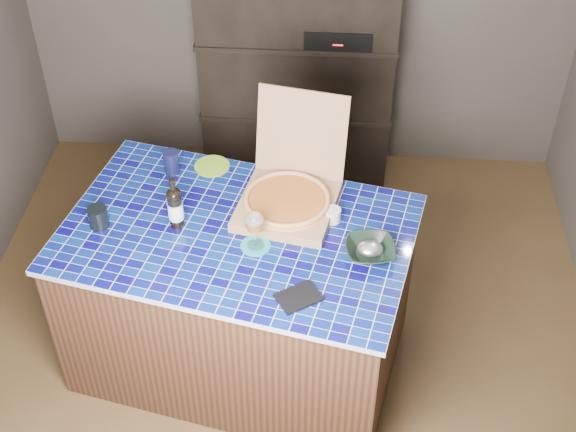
# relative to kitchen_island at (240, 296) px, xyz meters

# --- Properties ---
(room) EXTENTS (3.50, 3.50, 3.50)m
(room) POSITION_rel_kitchen_island_xyz_m (0.19, 0.10, 0.80)
(room) COLOR brown
(room) RESTS_ON ground
(shelving_unit) EXTENTS (1.20, 0.41, 1.80)m
(shelving_unit) POSITION_rel_kitchen_island_xyz_m (0.19, 1.63, 0.45)
(shelving_unit) COLOR black
(shelving_unit) RESTS_ON floor
(kitchen_island) EXTENTS (1.83, 1.37, 0.90)m
(kitchen_island) POSITION_rel_kitchen_island_xyz_m (0.00, 0.00, 0.00)
(kitchen_island) COLOR #4C2C1D
(kitchen_island) RESTS_ON floor
(pizza_box) EXTENTS (0.55, 0.63, 0.49)m
(pizza_box) POSITION_rel_kitchen_island_xyz_m (0.23, 0.20, 0.52)
(pizza_box) COLOR #996D4F
(pizza_box) RESTS_ON kitchen_island
(mead_bottle) EXTENTS (0.08, 0.08, 0.28)m
(mead_bottle) POSITION_rel_kitchen_island_xyz_m (-0.29, 0.03, 0.56)
(mead_bottle) COLOR black
(mead_bottle) RESTS_ON kitchen_island
(teal_trivet) EXTENTS (0.14, 0.14, 0.01)m
(teal_trivet) POSITION_rel_kitchen_island_xyz_m (0.10, -0.10, 0.45)
(teal_trivet) COLOR teal
(teal_trivet) RESTS_ON kitchen_island
(wine_glass) EXTENTS (0.09, 0.09, 0.20)m
(wine_glass) POSITION_rel_kitchen_island_xyz_m (0.10, -0.10, 0.59)
(wine_glass) COLOR white
(wine_glass) RESTS_ON teal_trivet
(tumbler) EXTENTS (0.09, 0.09, 0.10)m
(tumbler) POSITION_rel_kitchen_island_xyz_m (-0.66, -0.00, 0.50)
(tumbler) COLOR black
(tumbler) RESTS_ON kitchen_island
(dvd_case) EXTENTS (0.23, 0.21, 0.01)m
(dvd_case) POSITION_rel_kitchen_island_xyz_m (0.32, -0.41, 0.46)
(dvd_case) COLOR black
(dvd_case) RESTS_ON kitchen_island
(bowl) EXTENTS (0.26, 0.26, 0.06)m
(bowl) POSITION_rel_kitchen_island_xyz_m (0.63, -0.12, 0.48)
(bowl) COLOR black
(bowl) RESTS_ON kitchen_island
(foil_contents) EXTENTS (0.12, 0.10, 0.06)m
(foil_contents) POSITION_rel_kitchen_island_xyz_m (0.63, -0.12, 0.49)
(foil_contents) COLOR silver
(foil_contents) RESTS_ON bowl
(white_jar) EXTENTS (0.08, 0.08, 0.07)m
(white_jar) POSITION_rel_kitchen_island_xyz_m (0.45, 0.11, 0.48)
(white_jar) COLOR silver
(white_jar) RESTS_ON kitchen_island
(navy_cup) EXTENTS (0.08, 0.08, 0.12)m
(navy_cup) POSITION_rel_kitchen_island_xyz_m (-0.38, 0.43, 0.51)
(navy_cup) COLOR black
(navy_cup) RESTS_ON kitchen_island
(green_trivet) EXTENTS (0.18, 0.18, 0.01)m
(green_trivet) POSITION_rel_kitchen_island_xyz_m (-0.19, 0.49, 0.45)
(green_trivet) COLOR olive
(green_trivet) RESTS_ON kitchen_island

